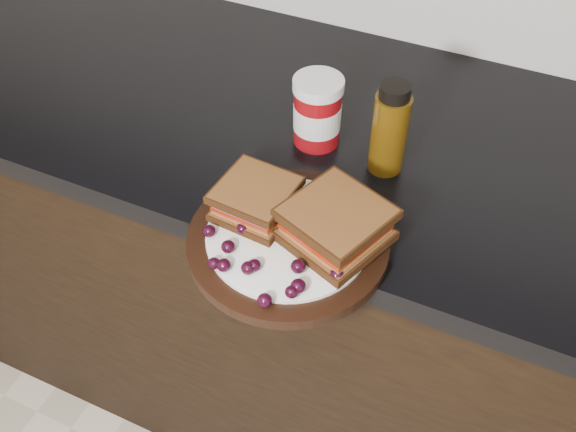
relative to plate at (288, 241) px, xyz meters
name	(u,v)px	position (x,y,z in m)	size (l,w,h in m)	color
base_cabinets	(286,279)	(-0.13, 0.28, -0.48)	(3.96, 0.58, 0.86)	black
countertop	(286,120)	(-0.13, 0.28, -0.03)	(3.98, 0.60, 0.04)	black
plate	(288,241)	(0.00, 0.00, 0.00)	(0.28, 0.28, 0.02)	black
sandwich_left	(256,199)	(-0.06, 0.02, 0.04)	(0.10, 0.10, 0.05)	brown
sandwich_right	(336,225)	(0.06, 0.02, 0.04)	(0.12, 0.12, 0.06)	brown
grape_0	(209,231)	(-0.10, -0.05, 0.02)	(0.02, 0.02, 0.02)	black
grape_1	(228,247)	(-0.06, -0.06, 0.02)	(0.02, 0.02, 0.02)	black
grape_2	(214,263)	(-0.06, -0.09, 0.02)	(0.02, 0.02, 0.02)	black
grape_3	(224,265)	(-0.05, -0.09, 0.02)	(0.02, 0.02, 0.02)	black
grape_4	(248,268)	(-0.02, -0.08, 0.02)	(0.02, 0.02, 0.02)	black
grape_5	(254,265)	(-0.01, -0.07, 0.02)	(0.02, 0.02, 0.02)	black
grape_6	(265,300)	(0.02, -0.12, 0.02)	(0.02, 0.02, 0.02)	black
grape_7	(292,292)	(0.05, -0.09, 0.02)	(0.02, 0.02, 0.02)	black
grape_8	(298,286)	(0.05, -0.08, 0.02)	(0.02, 0.02, 0.02)	black
grape_9	(298,266)	(0.04, -0.05, 0.02)	(0.02, 0.02, 0.02)	black
grape_10	(337,275)	(0.09, -0.05, 0.02)	(0.02, 0.02, 0.02)	black
grape_11	(330,264)	(0.07, -0.03, 0.02)	(0.02, 0.02, 0.01)	black
grape_12	(342,256)	(0.08, -0.01, 0.02)	(0.02, 0.02, 0.02)	black
grape_13	(353,234)	(0.08, 0.03, 0.02)	(0.02, 0.02, 0.02)	black
grape_14	(346,229)	(0.07, 0.04, 0.02)	(0.02, 0.02, 0.01)	black
grape_15	(317,226)	(0.03, 0.02, 0.02)	(0.02, 0.02, 0.02)	black
grape_16	(267,195)	(-0.06, 0.05, 0.02)	(0.02, 0.02, 0.02)	black
grape_17	(267,203)	(-0.05, 0.03, 0.02)	(0.02, 0.02, 0.02)	black
grape_18	(232,202)	(-0.09, 0.01, 0.03)	(0.02, 0.02, 0.02)	black
grape_19	(241,209)	(-0.08, 0.01, 0.02)	(0.02, 0.02, 0.02)	black
grape_20	(243,228)	(-0.06, -0.02, 0.02)	(0.02, 0.02, 0.02)	black
grape_21	(264,202)	(-0.05, 0.04, 0.02)	(0.01, 0.01, 0.01)	black
grape_22	(256,211)	(-0.06, 0.01, 0.02)	(0.02, 0.02, 0.02)	black
grape_23	(239,202)	(-0.09, 0.02, 0.02)	(0.02, 0.02, 0.02)	black
condiment_jar	(317,111)	(-0.05, 0.23, 0.05)	(0.08, 0.08, 0.12)	maroon
oil_bottle	(390,128)	(0.07, 0.21, 0.07)	(0.05, 0.05, 0.15)	#442B06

